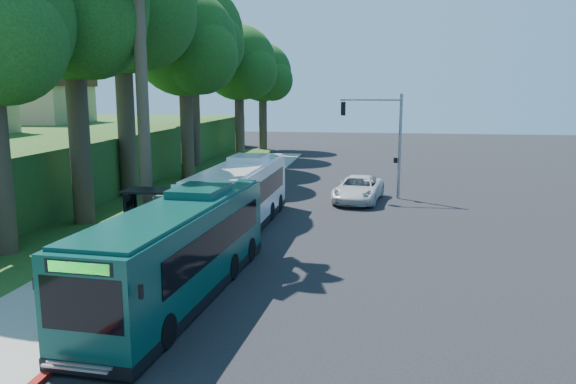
% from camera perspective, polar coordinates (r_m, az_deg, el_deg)
% --- Properties ---
extents(ground, '(140.00, 140.00, 0.00)m').
position_cam_1_polar(ground, '(29.06, 2.33, -4.08)').
color(ground, black).
rests_on(ground, ground).
extents(sidewalk, '(4.50, 70.00, 0.12)m').
position_cam_1_polar(sidewalk, '(30.71, -11.36, -3.38)').
color(sidewalk, gray).
rests_on(sidewalk, ground).
extents(red_curb, '(0.25, 30.00, 0.13)m').
position_cam_1_polar(red_curb, '(26.31, -9.62, -5.61)').
color(red_curb, maroon).
rests_on(red_curb, ground).
extents(grass_verge, '(8.00, 70.00, 0.06)m').
position_cam_1_polar(grass_verge, '(37.41, -16.95, -1.23)').
color(grass_verge, '#234719').
rests_on(grass_verge, ground).
extents(bus_shelter, '(3.20, 1.51, 2.55)m').
position_cam_1_polar(bus_shelter, '(27.72, -13.42, -1.23)').
color(bus_shelter, black).
rests_on(bus_shelter, ground).
extents(stop_sign_pole, '(0.35, 0.06, 3.17)m').
position_cam_1_polar(stop_sign_pole, '(25.04, -11.34, -1.72)').
color(stop_sign_pole, gray).
rests_on(stop_sign_pole, ground).
extents(traffic_signal_pole, '(4.10, 0.30, 7.00)m').
position_cam_1_polar(traffic_signal_pole, '(38.09, 9.80, 5.95)').
color(traffic_signal_pole, gray).
rests_on(traffic_signal_pole, ground).
extents(hillside_backdrop, '(24.00, 60.00, 8.80)m').
position_cam_1_polar(hillside_backdrop, '(52.39, -25.50, 4.06)').
color(hillside_backdrop, '#234719').
rests_on(hillside_backdrop, ground).
extents(tree_0, '(8.40, 8.00, 15.70)m').
position_cam_1_polar(tree_0, '(32.24, -21.03, 16.75)').
color(tree_0, '#382B1E').
rests_on(tree_0, ground).
extents(tree_1, '(10.50, 10.00, 18.26)m').
position_cam_1_polar(tree_1, '(39.95, -16.52, 17.82)').
color(tree_1, '#382B1E').
rests_on(tree_1, ground).
extents(tree_2, '(8.82, 8.40, 15.12)m').
position_cam_1_polar(tree_2, '(46.58, -10.37, 14.15)').
color(tree_2, '#382B1E').
rests_on(tree_2, ground).
extents(tree_3, '(10.08, 9.60, 17.28)m').
position_cam_1_polar(tree_3, '(54.88, -9.64, 15.13)').
color(tree_3, '#382B1E').
rests_on(tree_3, ground).
extents(tree_4, '(8.40, 8.00, 14.14)m').
position_cam_1_polar(tree_4, '(61.75, -4.94, 12.59)').
color(tree_4, '#382B1E').
rests_on(tree_4, ground).
extents(tree_5, '(7.35, 7.00, 12.86)m').
position_cam_1_polar(tree_5, '(69.33, -2.53, 11.73)').
color(tree_5, '#382B1E').
rests_on(tree_5, ground).
extents(white_bus, '(2.90, 12.33, 3.66)m').
position_cam_1_polar(white_bus, '(29.67, -4.87, -0.28)').
color(white_bus, silver).
rests_on(white_bus, ground).
extents(teal_bus, '(3.35, 12.27, 3.62)m').
position_cam_1_polar(teal_bus, '(20.17, -10.80, -5.55)').
color(teal_bus, '#0A3A33').
rests_on(teal_bus, ground).
extents(pickup, '(3.54, 6.28, 1.66)m').
position_cam_1_polar(pickup, '(37.13, 7.17, 0.31)').
color(pickup, silver).
rests_on(pickup, ground).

